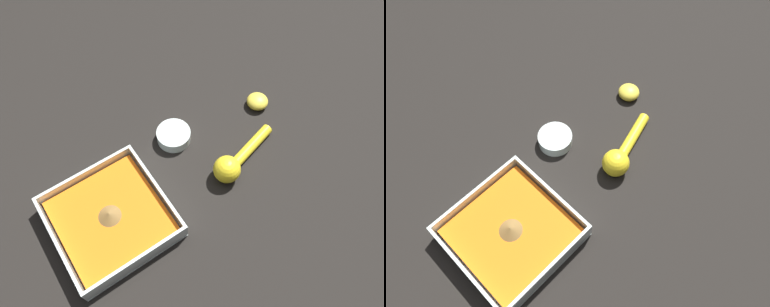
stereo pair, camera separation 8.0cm
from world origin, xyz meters
TOP-DOWN VIEW (x-y plane):
  - ground_plane at (0.00, 0.00)m, footprint 4.00×4.00m
  - square_dish at (0.01, 0.05)m, footprint 0.22×0.22m
  - spice_bowl at (0.10, -0.16)m, footprint 0.08×0.08m
  - lemon_squeezer at (-0.03, -0.22)m, footprint 0.08×0.18m
  - lemon_half at (0.07, -0.38)m, footprint 0.05×0.05m

SIDE VIEW (x-z plane):
  - ground_plane at x=0.00m, z-range 0.00..0.00m
  - spice_bowl at x=0.10m, z-range 0.00..0.03m
  - lemon_half at x=0.07m, z-range 0.00..0.03m
  - square_dish at x=0.01m, z-range -0.01..0.04m
  - lemon_squeezer at x=-0.03m, z-range 0.00..0.05m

